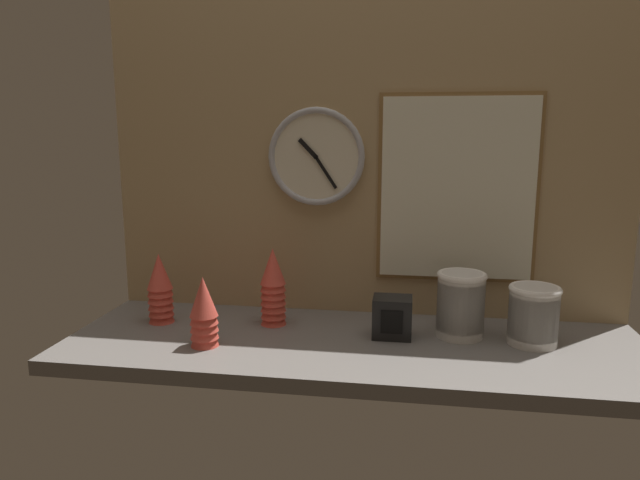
{
  "coord_description": "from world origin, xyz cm",
  "views": [
    {
      "loc": [
        14.13,
        -150.34,
        57.0
      ],
      "look_at": [
        -10.24,
        4.0,
        27.12
      ],
      "focal_mm": 32.0,
      "sensor_mm": 36.0,
      "label": 1
    }
  ],
  "objects_px": {
    "bowl_stack_right": "(461,303)",
    "bowl_stack_far_right": "(534,314)",
    "cup_stack_far_left": "(160,288)",
    "napkin_dispenser": "(392,317)",
    "wall_clock": "(316,157)",
    "cup_stack_left": "(204,312)",
    "cup_stack_center_left": "(273,287)",
    "menu_board": "(457,189)"
  },
  "relations": [
    {
      "from": "bowl_stack_far_right",
      "to": "cup_stack_center_left",
      "type": "bearing_deg",
      "value": 176.27
    },
    {
      "from": "cup_stack_center_left",
      "to": "wall_clock",
      "type": "distance_m",
      "value": 0.42
    },
    {
      "from": "bowl_stack_right",
      "to": "wall_clock",
      "type": "xyz_separation_m",
      "value": [
        -0.44,
        0.16,
        0.4
      ]
    },
    {
      "from": "menu_board",
      "to": "cup_stack_center_left",
      "type": "bearing_deg",
      "value": -163.83
    },
    {
      "from": "cup_stack_far_left",
      "to": "menu_board",
      "type": "height_order",
      "value": "menu_board"
    },
    {
      "from": "bowl_stack_right",
      "to": "cup_stack_far_left",
      "type": "bearing_deg",
      "value": -179.06
    },
    {
      "from": "bowl_stack_right",
      "to": "menu_board",
      "type": "relative_size",
      "value": 0.33
    },
    {
      "from": "cup_stack_left",
      "to": "napkin_dispenser",
      "type": "height_order",
      "value": "cup_stack_left"
    },
    {
      "from": "bowl_stack_far_right",
      "to": "cup_stack_far_left",
      "type": "bearing_deg",
      "value": 179.22
    },
    {
      "from": "napkin_dispenser",
      "to": "cup_stack_left",
      "type": "bearing_deg",
      "value": -163.43
    },
    {
      "from": "cup_stack_center_left",
      "to": "napkin_dispenser",
      "type": "relative_size",
      "value": 2.03
    },
    {
      "from": "cup_stack_far_left",
      "to": "napkin_dispenser",
      "type": "relative_size",
      "value": 1.85
    },
    {
      "from": "cup_stack_center_left",
      "to": "menu_board",
      "type": "relative_size",
      "value": 0.41
    },
    {
      "from": "cup_stack_center_left",
      "to": "menu_board",
      "type": "bearing_deg",
      "value": 16.17
    },
    {
      "from": "cup_stack_left",
      "to": "bowl_stack_right",
      "type": "distance_m",
      "value": 0.71
    },
    {
      "from": "cup_stack_center_left",
      "to": "wall_clock",
      "type": "xyz_separation_m",
      "value": [
        0.11,
        0.15,
        0.38
      ]
    },
    {
      "from": "cup_stack_far_left",
      "to": "bowl_stack_right",
      "type": "height_order",
      "value": "cup_stack_far_left"
    },
    {
      "from": "cup_stack_far_left",
      "to": "bowl_stack_right",
      "type": "xyz_separation_m",
      "value": [
        0.88,
        0.01,
        -0.01
      ]
    },
    {
      "from": "cup_stack_far_left",
      "to": "wall_clock",
      "type": "height_order",
      "value": "wall_clock"
    },
    {
      "from": "cup_stack_left",
      "to": "cup_stack_center_left",
      "type": "relative_size",
      "value": 0.82
    },
    {
      "from": "menu_board",
      "to": "napkin_dispenser",
      "type": "bearing_deg",
      "value": -131.0
    },
    {
      "from": "menu_board",
      "to": "bowl_stack_far_right",
      "type": "bearing_deg",
      "value": -45.38
    },
    {
      "from": "cup_stack_far_left",
      "to": "wall_clock",
      "type": "distance_m",
      "value": 0.62
    },
    {
      "from": "bowl_stack_right",
      "to": "napkin_dispenser",
      "type": "xyz_separation_m",
      "value": [
        -0.19,
        -0.03,
        -0.04
      ]
    },
    {
      "from": "cup_stack_left",
      "to": "menu_board",
      "type": "bearing_deg",
      "value": 27.61
    },
    {
      "from": "cup_stack_center_left",
      "to": "bowl_stack_far_right",
      "type": "xyz_separation_m",
      "value": [
        0.73,
        -0.05,
        -0.03
      ]
    },
    {
      "from": "cup_stack_far_left",
      "to": "cup_stack_center_left",
      "type": "height_order",
      "value": "cup_stack_center_left"
    },
    {
      "from": "cup_stack_far_left",
      "to": "cup_stack_center_left",
      "type": "relative_size",
      "value": 0.91
    },
    {
      "from": "cup_stack_center_left",
      "to": "bowl_stack_right",
      "type": "height_order",
      "value": "cup_stack_center_left"
    },
    {
      "from": "cup_stack_left",
      "to": "menu_board",
      "type": "height_order",
      "value": "menu_board"
    },
    {
      "from": "cup_stack_center_left",
      "to": "napkin_dispenser",
      "type": "distance_m",
      "value": 0.36
    },
    {
      "from": "wall_clock",
      "to": "cup_stack_far_left",
      "type": "bearing_deg",
      "value": -158.21
    },
    {
      "from": "wall_clock",
      "to": "menu_board",
      "type": "distance_m",
      "value": 0.44
    },
    {
      "from": "bowl_stack_far_right",
      "to": "menu_board",
      "type": "height_order",
      "value": "menu_board"
    },
    {
      "from": "cup_stack_far_left",
      "to": "wall_clock",
      "type": "bearing_deg",
      "value": 21.79
    },
    {
      "from": "cup_stack_far_left",
      "to": "menu_board",
      "type": "xyz_separation_m",
      "value": [
        0.87,
        0.19,
        0.29
      ]
    },
    {
      "from": "cup_stack_far_left",
      "to": "cup_stack_center_left",
      "type": "bearing_deg",
      "value": 5.57
    },
    {
      "from": "bowl_stack_far_right",
      "to": "napkin_dispenser",
      "type": "height_order",
      "value": "bowl_stack_far_right"
    },
    {
      "from": "bowl_stack_right",
      "to": "bowl_stack_far_right",
      "type": "distance_m",
      "value": 0.19
    },
    {
      "from": "cup_stack_far_left",
      "to": "cup_stack_left",
      "type": "bearing_deg",
      "value": -39.86
    },
    {
      "from": "wall_clock",
      "to": "menu_board",
      "type": "height_order",
      "value": "menu_board"
    },
    {
      "from": "bowl_stack_far_right",
      "to": "wall_clock",
      "type": "distance_m",
      "value": 0.77
    }
  ]
}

